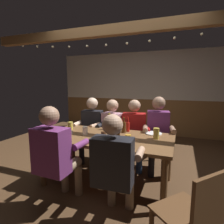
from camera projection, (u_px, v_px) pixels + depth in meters
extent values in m
plane|color=#4C331E|center=(112.00, 177.00, 2.98)|extent=(6.72, 6.72, 0.00)
cube|color=beige|center=(147.00, 76.00, 5.36)|extent=(5.35, 0.12, 1.36)
cube|color=brown|center=(145.00, 116.00, 5.54)|extent=(5.35, 0.12, 1.03)
cube|color=brown|center=(117.00, 30.00, 2.85)|extent=(4.82, 0.14, 0.16)
cube|color=brown|center=(107.00, 138.00, 2.69)|extent=(1.87, 0.96, 0.04)
cylinder|color=brown|center=(43.00, 163.00, 2.68)|extent=(0.08, 0.08, 0.69)
cylinder|color=brown|center=(164.00, 186.00, 2.08)|extent=(0.08, 0.08, 0.69)
cylinder|color=brown|center=(73.00, 146.00, 3.41)|extent=(0.08, 0.08, 0.69)
cylinder|color=brown|center=(169.00, 159.00, 2.82)|extent=(0.08, 0.08, 0.69)
cube|color=black|center=(92.00, 123.00, 3.63)|extent=(0.41, 0.26, 0.51)
sphere|color=beige|center=(92.00, 103.00, 3.57)|extent=(0.22, 0.22, 0.22)
cylinder|color=black|center=(96.00, 137.00, 3.51)|extent=(0.18, 0.39, 0.13)
cylinder|color=black|center=(85.00, 136.00, 3.56)|extent=(0.18, 0.39, 0.13)
cylinder|color=black|center=(93.00, 154.00, 3.37)|extent=(0.10, 0.10, 0.42)
cylinder|color=black|center=(82.00, 153.00, 3.42)|extent=(0.10, 0.10, 0.42)
cylinder|color=black|center=(100.00, 125.00, 3.34)|extent=(0.12, 0.29, 0.08)
cylinder|color=beige|center=(77.00, 124.00, 3.44)|extent=(0.12, 0.29, 0.08)
cube|color=#B78493|center=(112.00, 126.00, 3.49)|extent=(0.40, 0.30, 0.48)
sphere|color=tan|center=(112.00, 105.00, 3.43)|extent=(0.22, 0.22, 0.22)
cylinder|color=#B78493|center=(113.00, 140.00, 3.35)|extent=(0.20, 0.41, 0.13)
cylinder|color=#B78493|center=(104.00, 138.00, 3.45)|extent=(0.20, 0.41, 0.13)
cylinder|color=#B78493|center=(107.00, 157.00, 3.22)|extent=(0.10, 0.10, 0.42)
cylinder|color=#B78493|center=(98.00, 155.00, 3.32)|extent=(0.10, 0.10, 0.42)
cylinder|color=tan|center=(115.00, 128.00, 3.15)|extent=(0.13, 0.29, 0.08)
cylinder|color=tan|center=(95.00, 126.00, 3.37)|extent=(0.13, 0.29, 0.08)
cube|color=#AD1919|center=(134.00, 127.00, 3.34)|extent=(0.45, 0.30, 0.50)
sphere|color=tan|center=(134.00, 106.00, 3.28)|extent=(0.21, 0.21, 0.21)
cylinder|color=#2D4C84|center=(140.00, 142.00, 3.22)|extent=(0.20, 0.40, 0.13)
cylinder|color=#2D4C84|center=(127.00, 141.00, 3.26)|extent=(0.20, 0.40, 0.13)
cylinder|color=#2D4C84|center=(139.00, 161.00, 3.07)|extent=(0.10, 0.10, 0.42)
cylinder|color=#2D4C84|center=(125.00, 160.00, 3.11)|extent=(0.10, 0.10, 0.42)
cylinder|color=#AD1919|center=(148.00, 130.00, 3.04)|extent=(0.13, 0.29, 0.08)
cylinder|color=tan|center=(119.00, 128.00, 3.13)|extent=(0.13, 0.29, 0.08)
cube|color=#6B2D66|center=(158.00, 127.00, 3.19)|extent=(0.40, 0.30, 0.56)
sphere|color=#9E755B|center=(159.00, 103.00, 3.12)|extent=(0.22, 0.22, 0.22)
cylinder|color=black|center=(164.00, 145.00, 3.07)|extent=(0.20, 0.42, 0.13)
cylinder|color=black|center=(152.00, 144.00, 3.10)|extent=(0.20, 0.42, 0.13)
cylinder|color=black|center=(164.00, 165.00, 2.91)|extent=(0.10, 0.10, 0.42)
cylinder|color=black|center=(151.00, 164.00, 2.95)|extent=(0.10, 0.10, 0.42)
cylinder|color=#9E755B|center=(173.00, 130.00, 2.89)|extent=(0.13, 0.29, 0.08)
cylinder|color=#9E755B|center=(145.00, 129.00, 2.97)|extent=(0.13, 0.29, 0.08)
cube|color=#6B2D66|center=(51.00, 151.00, 2.10)|extent=(0.41, 0.25, 0.53)
sphere|color=#9E755B|center=(49.00, 116.00, 2.04)|extent=(0.22, 0.22, 0.22)
cylinder|color=#997F60|center=(53.00, 164.00, 2.32)|extent=(0.15, 0.43, 0.13)
cylinder|color=#997F60|center=(68.00, 168.00, 2.23)|extent=(0.15, 0.43, 0.13)
cylinder|color=#997F60|center=(65.00, 177.00, 2.55)|extent=(0.10, 0.10, 0.42)
cylinder|color=#997F60|center=(78.00, 180.00, 2.47)|extent=(0.10, 0.10, 0.42)
cylinder|color=#6B2D66|center=(51.00, 140.00, 2.42)|extent=(0.09, 0.28, 0.08)
cylinder|color=#6B2D66|center=(81.00, 145.00, 2.24)|extent=(0.09, 0.28, 0.08)
cube|color=black|center=(112.00, 162.00, 1.84)|extent=(0.42, 0.23, 0.50)
sphere|color=tan|center=(112.00, 125.00, 1.78)|extent=(0.21, 0.21, 0.21)
cylinder|color=#997F60|center=(106.00, 175.00, 2.04)|extent=(0.15, 0.39, 0.13)
cylinder|color=#997F60|center=(126.00, 179.00, 1.97)|extent=(0.15, 0.39, 0.13)
cylinder|color=#997F60|center=(112.00, 189.00, 2.26)|extent=(0.10, 0.10, 0.42)
cylinder|color=#997F60|center=(130.00, 192.00, 2.20)|extent=(0.10, 0.10, 0.42)
cylinder|color=tan|center=(99.00, 149.00, 2.14)|extent=(0.10, 0.28, 0.08)
cylinder|color=tan|center=(140.00, 154.00, 2.00)|extent=(0.10, 0.28, 0.08)
cube|color=brown|center=(150.00, 134.00, 3.80)|extent=(0.55, 0.55, 0.02)
cube|color=brown|center=(155.00, 122.00, 3.92)|extent=(0.39, 0.15, 0.42)
cylinder|color=brown|center=(154.00, 150.00, 3.57)|extent=(0.04, 0.04, 0.44)
cylinder|color=brown|center=(137.00, 146.00, 3.81)|extent=(0.04, 0.04, 0.44)
cylinder|color=brown|center=(162.00, 145.00, 3.87)|extent=(0.04, 0.04, 0.44)
cylinder|color=brown|center=(146.00, 141.00, 4.10)|extent=(0.04, 0.04, 0.44)
cube|color=brown|center=(186.00, 214.00, 1.48)|extent=(0.62, 0.62, 0.02)
cube|color=brown|center=(212.00, 203.00, 1.27)|extent=(0.28, 0.32, 0.42)
cylinder|color=brown|center=(182.00, 217.00, 1.77)|extent=(0.04, 0.04, 0.44)
cylinder|color=#F9E08C|center=(69.00, 136.00, 2.56)|extent=(0.04, 0.04, 0.08)
cube|color=#B2B7BC|center=(67.00, 133.00, 2.80)|extent=(0.14, 0.10, 0.05)
cylinder|color=white|center=(154.00, 133.00, 2.81)|extent=(0.25, 0.25, 0.01)
cylinder|color=white|center=(47.00, 137.00, 2.61)|extent=(0.24, 0.24, 0.01)
cylinder|color=red|center=(128.00, 127.00, 2.95)|extent=(0.06, 0.06, 0.14)
cylinder|color=red|center=(128.00, 120.00, 2.93)|extent=(0.02, 0.02, 0.09)
cylinder|color=gold|center=(109.00, 123.00, 3.08)|extent=(0.07, 0.07, 0.22)
cylinder|color=gold|center=(109.00, 115.00, 3.06)|extent=(0.03, 0.03, 0.06)
cylinder|color=#593314|center=(118.00, 132.00, 2.66)|extent=(0.06, 0.06, 0.14)
cylinder|color=#593314|center=(118.00, 124.00, 2.64)|extent=(0.02, 0.02, 0.08)
cylinder|color=#593314|center=(124.00, 127.00, 2.88)|extent=(0.07, 0.07, 0.17)
cylinder|color=#593314|center=(124.00, 120.00, 2.86)|extent=(0.03, 0.03, 0.07)
cylinder|color=white|center=(85.00, 131.00, 2.74)|extent=(0.08, 0.08, 0.13)
cylinder|color=gold|center=(128.00, 140.00, 2.30)|extent=(0.08, 0.08, 0.13)
cylinder|color=#4C2D19|center=(104.00, 138.00, 2.34)|extent=(0.06, 0.06, 0.16)
cylinder|color=#E5C64C|center=(70.00, 126.00, 3.05)|extent=(0.08, 0.08, 0.13)
cylinder|color=#E5C64C|center=(156.00, 133.00, 2.55)|extent=(0.08, 0.08, 0.15)
sphere|color=#F9EAB2|center=(23.00, 46.00, 3.48)|extent=(0.04, 0.04, 0.04)
sphere|color=#F9EAB2|center=(37.00, 46.00, 3.36)|extent=(0.04, 0.04, 0.04)
sphere|color=#F9EAB2|center=(53.00, 47.00, 3.25)|extent=(0.04, 0.04, 0.04)
sphere|color=#F9EAB2|center=(69.00, 47.00, 3.13)|extent=(0.04, 0.04, 0.04)
sphere|color=#F9EAB2|center=(87.00, 46.00, 3.02)|extent=(0.04, 0.04, 0.04)
sphere|color=#F9EAB2|center=(106.00, 45.00, 2.90)|extent=(0.04, 0.04, 0.04)
sphere|color=#F9EAB2|center=(127.00, 43.00, 2.78)|extent=(0.04, 0.04, 0.04)
sphere|color=#F9EAB2|center=(150.00, 41.00, 2.66)|extent=(0.04, 0.04, 0.04)
sphere|color=#F9EAB2|center=(175.00, 38.00, 2.54)|extent=(0.04, 0.04, 0.04)
sphere|color=#F9EAB2|center=(202.00, 34.00, 2.42)|extent=(0.04, 0.04, 0.04)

